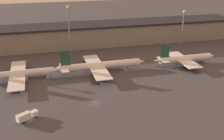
{
  "coord_description": "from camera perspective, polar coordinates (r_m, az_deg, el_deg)",
  "views": [
    {
      "loc": [
        -18.97,
        -97.55,
        52.91
      ],
      "look_at": [
        11.62,
        18.36,
        6.0
      ],
      "focal_mm": 45.0,
      "sensor_mm": 36.0,
      "label": 1
    }
  ],
  "objects": [
    {
      "name": "ground",
      "position": [
        112.59,
        -3.36,
        -6.7
      ],
      "size": [
        600.0,
        600.0,
        0.0
      ],
      "primitive_type": "plane",
      "color": "#423F44"
    },
    {
      "name": "terminal_building",
      "position": [
        186.53,
        -8.55,
        6.92
      ],
      "size": [
        232.81,
        22.99,
        14.13
      ],
      "color": "gray",
      "rests_on": "ground"
    },
    {
      "name": "airplane_1",
      "position": [
        139.62,
        -18.29,
        -0.73
      ],
      "size": [
        37.46,
        38.02,
        12.44
      ],
      "rotation": [
        0.0,
        0.0,
        0.01
      ],
      "color": "silver",
      "rests_on": "ground"
    },
    {
      "name": "airplane_2",
      "position": [
        142.15,
        -2.6,
        0.87
      ],
      "size": [
        48.64,
        36.16,
        12.58
      ],
      "rotation": [
        0.0,
        0.0,
        0.01
      ],
      "color": "white",
      "rests_on": "ground"
    },
    {
      "name": "airplane_3",
      "position": [
        157.12,
        14.54,
        2.21
      ],
      "size": [
        36.92,
        27.61,
        11.99
      ],
      "rotation": [
        0.0,
        0.0,
        0.01
      ],
      "color": "white",
      "rests_on": "ground"
    },
    {
      "name": "service_vehicle_2",
      "position": [
        104.49,
        -16.96,
        -8.94
      ],
      "size": [
        7.84,
        6.04,
        3.19
      ],
      "rotation": [
        0.0,
        0.0,
        0.56
      ],
      "color": "white",
      "rests_on": "ground"
    },
    {
      "name": "lamp_post_1",
      "position": [
        164.9,
        -8.73,
        9.02
      ],
      "size": [
        1.8,
        1.8,
        29.44
      ],
      "color": "slate",
      "rests_on": "ground"
    },
    {
      "name": "lamp_post_2",
      "position": [
        187.43,
        14.24,
        9.11
      ],
      "size": [
        1.8,
        1.8,
        23.67
      ],
      "color": "slate",
      "rests_on": "ground"
    }
  ]
}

